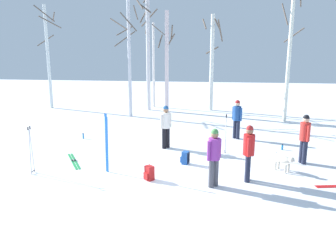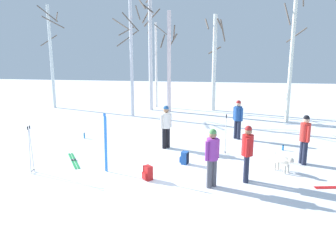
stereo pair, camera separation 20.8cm
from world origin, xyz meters
TOP-DOWN VIEW (x-y plane):
  - ground_plane at (0.00, 0.00)m, footprint 60.00×60.00m
  - person_0 at (4.48, 1.58)m, footprint 0.34×0.50m
  - person_1 at (1.41, -0.87)m, footprint 0.40×0.40m
  - person_2 at (-0.47, 2.79)m, footprint 0.40×0.39m
  - person_3 at (2.41, 4.63)m, footprint 0.40×0.39m
  - person_4 at (2.42, -0.31)m, footprint 0.34×0.52m
  - dog at (3.65, 0.65)m, footprint 0.62×0.71m
  - ski_pair_planted_0 at (-1.96, -0.12)m, footprint 0.15×0.12m
  - ski_pair_lying_0 at (-3.47, 0.74)m, footprint 1.10×1.65m
  - ski_poles_0 at (-4.29, -0.55)m, footprint 0.07×0.22m
  - ski_poles_1 at (1.85, 2.37)m, footprint 0.07×0.28m
  - backpack_0 at (-0.51, -0.61)m, footprint 0.34×0.35m
  - backpack_1 at (0.45, 0.98)m, footprint 0.33×0.30m
  - water_bottle_0 at (4.10, 3.14)m, footprint 0.08×0.08m
  - water_bottle_1 at (-4.27, 3.74)m, footprint 0.06×0.06m
  - birch_tree_0 at (-9.24, 11.03)m, footprint 1.80×1.80m
  - birch_tree_1 at (-3.38, 8.91)m, footprint 1.56×1.92m
  - birch_tree_2 at (-2.72, 11.15)m, footprint 1.37×1.37m
  - birch_tree_3 at (-2.58, 12.31)m, footprint 1.40×1.29m
  - birch_tree_4 at (-1.49, 10.79)m, footprint 1.01×0.89m
  - birch_tree_5 at (1.25, 11.53)m, footprint 1.32×1.08m
  - birch_tree_6 at (5.25, 8.61)m, footprint 1.25×1.25m

SIDE VIEW (x-z plane):
  - ground_plane at x=0.00m, z-range 0.00..0.00m
  - ski_pair_lying_0 at x=-3.47m, z-range -0.01..0.03m
  - water_bottle_0 at x=4.10m, z-range -0.01..0.21m
  - water_bottle_1 at x=-4.27m, z-range -0.01..0.25m
  - backpack_0 at x=-0.51m, z-range -0.01..0.43m
  - backpack_1 at x=0.45m, z-range -0.01..0.43m
  - dog at x=3.65m, z-range 0.10..0.67m
  - ski_poles_1 at x=1.85m, z-range 0.05..1.55m
  - ski_poles_0 at x=-4.29m, z-range 0.05..1.58m
  - ski_pair_planted_0 at x=-1.96m, z-range -0.01..1.92m
  - person_0 at x=4.48m, z-range 0.12..1.84m
  - person_1 at x=1.41m, z-range 0.12..1.84m
  - person_2 at x=-0.47m, z-range 0.12..1.84m
  - person_3 at x=2.41m, z-range 0.12..1.84m
  - person_4 at x=2.42m, z-range 0.12..1.84m
  - birch_tree_3 at x=-2.58m, z-range -0.12..5.95m
  - birch_tree_5 at x=1.25m, z-range 0.17..6.07m
  - birch_tree_4 at x=-1.49m, z-range 0.09..6.15m
  - birch_tree_0 at x=-9.24m, z-range 0.20..6.76m
  - birch_tree_1 at x=-3.38m, z-range 0.19..6.77m
  - birch_tree_6 at x=5.25m, z-range 0.11..7.32m
  - birch_tree_2 at x=-2.72m, z-range 0.06..7.79m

